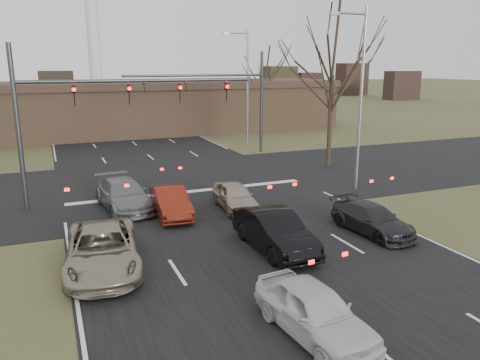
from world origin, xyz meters
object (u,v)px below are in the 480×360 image
object	(u,v)px
streetlight_right_far	(246,81)
car_black_hatch	(275,231)
streetlight_right_near	(359,91)
car_white_sedan	(314,311)
car_charcoal_sedan	(372,219)
car_grey_ahead	(124,194)
mast_arm_far	(229,91)
car_red_ahead	(171,202)
building	(140,107)
car_silver_suv	(102,249)
mast_arm_near	(88,104)
car_silver_ahead	(235,196)

from	to	relation	value
streetlight_right_far	car_black_hatch	world-z (taller)	streetlight_right_far
car_black_hatch	streetlight_right_far	bearing A→B (deg)	68.54
streetlight_right_near	car_white_sedan	size ratio (longest dim) A/B	2.45
streetlight_right_far	car_charcoal_sedan	bearing A→B (deg)	-99.95
car_charcoal_sedan	car_grey_ahead	size ratio (longest dim) A/B	0.83
mast_arm_far	car_charcoal_sedan	xyz separation A→B (m)	(-0.95, -19.33, -4.41)
streetlight_right_near	car_red_ahead	world-z (taller)	streetlight_right_near
building	streetlight_right_near	xyz separation A→B (m)	(6.82, -28.00, 2.92)
car_white_sedan	car_charcoal_sedan	xyz separation A→B (m)	(6.35, 5.76, -0.09)
car_charcoal_sedan	car_black_hatch	bearing A→B (deg)	177.10
car_silver_suv	car_grey_ahead	xyz separation A→B (m)	(1.81, 6.97, -0.02)
car_black_hatch	building	bearing A→B (deg)	86.66
mast_arm_near	streetlight_right_near	size ratio (longest dim) A/B	1.21
streetlight_right_near	car_grey_ahead	distance (m)	13.77
streetlight_right_far	car_white_sedan	world-z (taller)	streetlight_right_far
car_red_ahead	mast_arm_near	bearing A→B (deg)	133.20
car_silver_suv	building	bearing A→B (deg)	83.19
mast_arm_far	car_silver_ahead	size ratio (longest dim) A/B	2.87
car_black_hatch	car_grey_ahead	size ratio (longest dim) A/B	0.93
streetlight_right_far	car_red_ahead	distance (m)	21.67
building	car_silver_ahead	xyz separation A→B (m)	(-0.90, -28.93, -2.00)
mast_arm_near	streetlight_right_near	world-z (taller)	streetlight_right_near
mast_arm_far	car_black_hatch	xyz separation A→B (m)	(-5.65, -19.43, -4.25)
car_grey_ahead	car_black_hatch	bearing A→B (deg)	-66.00
car_black_hatch	car_charcoal_sedan	size ratio (longest dim) A/B	1.12
building	car_black_hatch	xyz separation A→B (m)	(-1.47, -34.43, -1.89)
car_grey_ahead	car_silver_ahead	bearing A→B (deg)	-29.69
car_red_ahead	car_silver_ahead	distance (m)	3.22
streetlight_right_far	car_red_ahead	bearing A→B (deg)	-122.83
mast_arm_near	car_silver_ahead	bearing A→B (deg)	-31.86
mast_arm_far	streetlight_right_far	distance (m)	5.12
streetlight_right_near	car_silver_suv	size ratio (longest dim) A/B	1.87
car_charcoal_sedan	mast_arm_far	bearing A→B (deg)	83.00
mast_arm_far	streetlight_right_far	world-z (taller)	streetlight_right_far
car_silver_suv	car_grey_ahead	distance (m)	7.20
mast_arm_near	car_silver_ahead	xyz separation A→B (m)	(6.33, -3.93, -4.41)
streetlight_right_near	car_silver_suv	xyz separation A→B (m)	(-14.63, -5.73, -4.84)
mast_arm_near	car_grey_ahead	bearing A→B (deg)	-54.96
car_silver_suv	car_charcoal_sedan	xyz separation A→B (m)	(11.04, -0.60, -0.14)
mast_arm_near	car_silver_suv	size ratio (longest dim) A/B	2.26
car_silver_suv	car_white_sedan	bearing A→B (deg)	-47.38
car_white_sedan	mast_arm_near	bearing A→B (deg)	99.43
streetlight_right_near	building	bearing A→B (deg)	103.69
car_black_hatch	car_grey_ahead	world-z (taller)	car_black_hatch
mast_arm_far	car_silver_suv	size ratio (longest dim) A/B	2.07
mast_arm_far	car_red_ahead	xyz separation A→B (m)	(-8.30, -13.73, -4.34)
car_red_ahead	car_silver_ahead	xyz separation A→B (m)	(3.22, -0.20, -0.02)
car_silver_suv	car_silver_ahead	distance (m)	8.41
mast_arm_far	car_silver_ahead	world-z (taller)	mast_arm_far
building	streetlight_right_far	size ratio (longest dim) A/B	4.24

